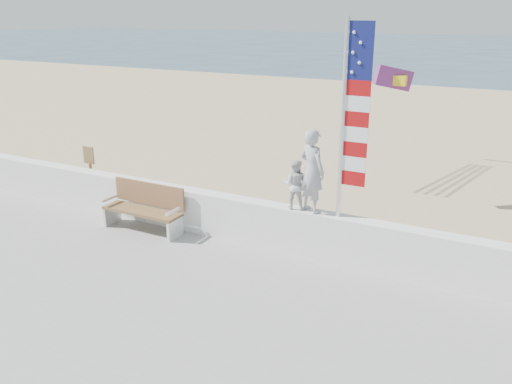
% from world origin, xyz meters
% --- Properties ---
extents(ground, '(220.00, 220.00, 0.00)m').
position_xyz_m(ground, '(0.00, 0.00, 0.00)').
color(ground, '#2D4B5B').
rests_on(ground, ground).
extents(sand, '(90.00, 40.00, 0.08)m').
position_xyz_m(sand, '(0.00, 9.00, 0.04)').
color(sand, tan).
rests_on(sand, ground).
extents(seawall, '(30.00, 0.35, 0.90)m').
position_xyz_m(seawall, '(0.00, 2.00, 0.63)').
color(seawall, white).
rests_on(seawall, boardwalk).
extents(adult, '(0.68, 0.58, 1.57)m').
position_xyz_m(adult, '(1.26, 2.00, 1.86)').
color(adult, '#9F9DA3').
rests_on(adult, seawall).
extents(child, '(0.53, 0.45, 0.96)m').
position_xyz_m(child, '(0.92, 2.00, 1.56)').
color(child, silver).
rests_on(child, seawall).
extents(bench, '(1.80, 0.57, 1.00)m').
position_xyz_m(bench, '(-2.36, 1.55, 0.69)').
color(bench, brown).
rests_on(bench, boardwalk).
extents(flag, '(0.50, 0.08, 3.50)m').
position_xyz_m(flag, '(1.92, 2.00, 2.99)').
color(flag, silver).
rests_on(flag, seawall).
extents(parafoil_kite, '(0.90, 0.70, 0.63)m').
position_xyz_m(parafoil_kite, '(1.64, 5.99, 3.15)').
color(parafoil_kite, red).
rests_on(parafoil_kite, ground).
extents(sign, '(0.32, 0.07, 1.46)m').
position_xyz_m(sign, '(-4.72, 2.41, 0.94)').
color(sign, olive).
rests_on(sign, sand).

